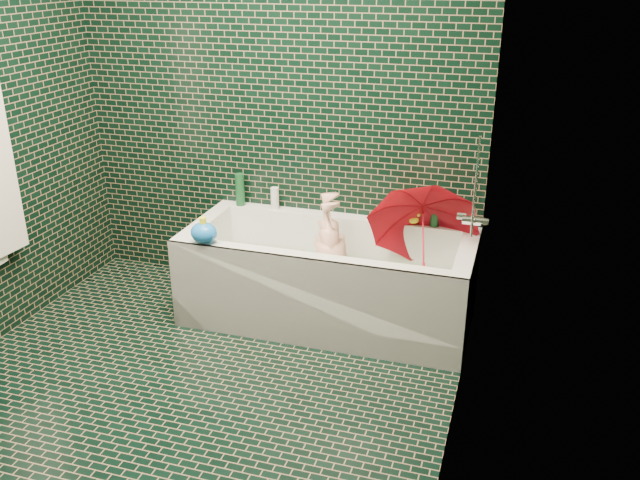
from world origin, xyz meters
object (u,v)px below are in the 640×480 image
(umbrella, at_px, (423,238))
(rubber_duck, at_px, (414,218))
(child, at_px, (336,272))
(bathtub, at_px, (327,287))
(bath_toy, at_px, (204,232))

(umbrella, xyz_separation_m, rubber_duck, (-0.10, 0.25, 0.02))
(rubber_duck, bearing_deg, child, -132.02)
(child, relative_size, rubber_duck, 7.85)
(bathtub, height_order, rubber_duck, rubber_duck)
(bathtub, height_order, child, bathtub)
(bathtub, bearing_deg, child, 32.93)
(bathtub, distance_m, bath_toy, 0.82)
(bathtub, distance_m, child, 0.11)
(umbrella, xyz_separation_m, bath_toy, (-1.18, -0.40, 0.04))
(bathtub, relative_size, rubber_duck, 14.44)
(bath_toy, bearing_deg, child, 37.75)
(child, height_order, bath_toy, bath_toy)
(bathtub, bearing_deg, umbrella, 7.72)
(child, distance_m, bath_toy, 0.82)
(bathtub, relative_size, bath_toy, 9.75)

